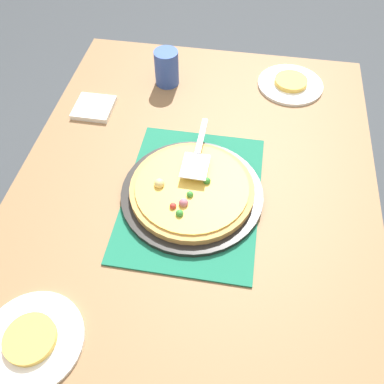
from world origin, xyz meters
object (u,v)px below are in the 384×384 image
(plate_near_left, at_px, (290,85))
(napkin_stack, at_px, (94,107))
(served_slice_left, at_px, (291,81))
(plate_far_right, at_px, (32,341))
(served_slice_right, at_px, (30,339))
(pizza, at_px, (192,189))
(cup_near, at_px, (167,68))
(pizza_server, at_px, (198,153))
(pizza_pan, at_px, (192,194))

(plate_near_left, distance_m, napkin_stack, 0.66)
(plate_near_left, height_order, served_slice_left, served_slice_left)
(served_slice_left, bearing_deg, plate_far_right, 151.54)
(served_slice_right, bearing_deg, napkin_stack, 7.77)
(served_slice_right, bearing_deg, pizza, -31.61)
(cup_near, distance_m, pizza_server, 0.41)
(pizza, relative_size, served_slice_left, 3.00)
(served_slice_left, height_order, napkin_stack, served_slice_left)
(plate_far_right, xyz_separation_m, cup_near, (0.91, -0.11, 0.06))
(pizza, bearing_deg, plate_far_right, 148.39)
(plate_far_right, height_order, served_slice_right, served_slice_right)
(pizza, xyz_separation_m, napkin_stack, (0.30, 0.37, -0.03))
(pizza, bearing_deg, pizza_server, -1.03)
(plate_near_left, xyz_separation_m, cup_near, (-0.05, 0.42, 0.06))
(served_slice_right, distance_m, napkin_stack, 0.74)
(served_slice_right, bearing_deg, plate_near_left, -28.46)
(pizza_pan, height_order, napkin_stack, pizza_pan)
(plate_far_right, relative_size, cup_near, 1.83)
(plate_far_right, height_order, served_slice_left, served_slice_left)
(plate_far_right, height_order, pizza_server, pizza_server)
(served_slice_right, bearing_deg, plate_far_right, 0.00)
(napkin_stack, bearing_deg, plate_far_right, -172.23)
(pizza, bearing_deg, pizza_pan, -73.73)
(plate_near_left, height_order, plate_far_right, same)
(served_slice_left, distance_m, cup_near, 0.42)
(served_slice_right, distance_m, cup_near, 0.92)
(pizza_server, bearing_deg, pizza_pan, 179.40)
(pizza, distance_m, served_slice_right, 0.51)
(pizza, relative_size, pizza_server, 1.43)
(pizza, bearing_deg, cup_near, 18.98)
(served_slice_right, relative_size, pizza_server, 0.48)
(plate_far_right, height_order, cup_near, cup_near)
(pizza_pan, relative_size, served_slice_left, 3.45)
(plate_near_left, height_order, napkin_stack, napkin_stack)
(pizza, relative_size, napkin_stack, 2.75)
(pizza_pan, bearing_deg, pizza, 106.27)
(cup_near, distance_m, napkin_stack, 0.28)
(served_slice_left, relative_size, served_slice_right, 1.00)
(pizza_pan, bearing_deg, napkin_stack, 51.00)
(plate_far_right, relative_size, napkin_stack, 1.83)
(cup_near, xyz_separation_m, pizza_server, (-0.38, -0.17, 0.01))
(plate_near_left, distance_m, plate_far_right, 1.10)
(cup_near, height_order, pizza_server, cup_near)
(napkin_stack, bearing_deg, served_slice_right, -172.23)
(served_slice_left, bearing_deg, cup_near, 97.04)
(pizza, height_order, cup_near, cup_near)
(pizza_pan, relative_size, pizza, 1.15)
(served_slice_left, bearing_deg, served_slice_right, 151.54)
(pizza_pan, xyz_separation_m, plate_far_right, (-0.44, 0.27, -0.01))
(pizza_server, xyz_separation_m, napkin_stack, (0.20, 0.37, -0.06))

